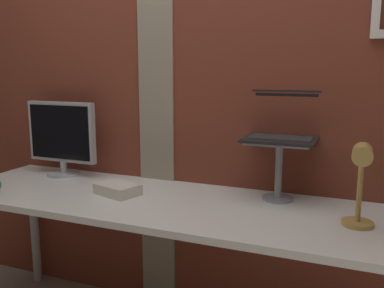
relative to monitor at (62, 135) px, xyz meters
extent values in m
cube|color=brown|center=(0.71, 0.18, 0.36)|extent=(3.24, 0.12, 2.63)
cube|color=gray|center=(0.53, 0.12, 0.36)|extent=(0.20, 0.01, 2.63)
cube|color=white|center=(0.82, -0.20, -0.24)|extent=(2.37, 0.65, 0.03)
cylinder|color=#B2B2B7|center=(-0.30, 0.06, -0.60)|extent=(0.05, 0.05, 0.70)
cylinder|color=#ADB2B7|center=(0.00, 0.00, -0.22)|extent=(0.18, 0.18, 0.01)
cylinder|color=#ADB2B7|center=(0.00, 0.00, -0.18)|extent=(0.04, 0.04, 0.07)
cube|color=#ADB2B7|center=(0.00, 0.00, 0.02)|extent=(0.42, 0.04, 0.33)
cube|color=black|center=(0.00, -0.02, 0.02)|extent=(0.39, 0.00, 0.30)
cylinder|color=gray|center=(1.20, 0.00, -0.22)|extent=(0.14, 0.14, 0.01)
cylinder|color=gray|center=(1.20, 0.00, -0.09)|extent=(0.03, 0.03, 0.25)
cube|color=gray|center=(1.20, 0.00, 0.04)|extent=(0.28, 0.22, 0.01)
cube|color=black|center=(1.20, 0.00, 0.05)|extent=(0.32, 0.24, 0.01)
cube|color=#2D2D30|center=(1.20, 0.02, 0.06)|extent=(0.28, 0.15, 0.00)
cube|color=black|center=(1.20, 0.15, 0.16)|extent=(0.32, 0.05, 0.21)
cube|color=black|center=(1.20, 0.14, 0.16)|extent=(0.29, 0.04, 0.18)
cylinder|color=tan|center=(1.55, -0.20, -0.22)|extent=(0.12, 0.12, 0.02)
cylinder|color=tan|center=(1.55, -0.20, -0.06)|extent=(0.02, 0.02, 0.30)
cylinder|color=tan|center=(1.55, -0.29, 0.07)|extent=(0.07, 0.11, 0.07)
cube|color=silver|center=(0.48, -0.20, -0.20)|extent=(0.23, 0.19, 0.05)
camera|label=1|loc=(1.54, -1.85, 0.37)|focal=39.26mm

